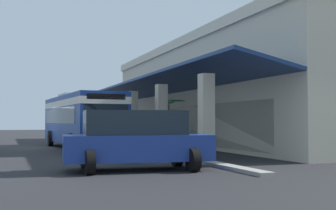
{
  "coord_description": "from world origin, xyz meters",
  "views": [
    {
      "loc": [
        28.54,
        -2.15,
        1.61
      ],
      "look_at": [
        3.93,
        6.86,
        2.58
      ],
      "focal_mm": 47.39,
      "sensor_mm": 36.0,
      "label": 1
    }
  ],
  "objects_px": {
    "transit_bus": "(81,117)",
    "pedestrian": "(130,140)",
    "parked_suv_blue": "(136,139)",
    "potted_palm": "(168,139)"
  },
  "relations": [
    {
      "from": "transit_bus",
      "to": "potted_palm",
      "type": "relative_size",
      "value": 3.98
    },
    {
      "from": "pedestrian",
      "to": "potted_palm",
      "type": "bearing_deg",
      "value": 148.89
    },
    {
      "from": "parked_suv_blue",
      "to": "pedestrian",
      "type": "xyz_separation_m",
      "value": [
        -2.39,
        0.44,
        -0.12
      ]
    },
    {
      "from": "transit_bus",
      "to": "potted_palm",
      "type": "height_order",
      "value": "transit_bus"
    },
    {
      "from": "potted_palm",
      "to": "pedestrian",
      "type": "bearing_deg",
      "value": -31.11
    },
    {
      "from": "transit_bus",
      "to": "potted_palm",
      "type": "bearing_deg",
      "value": 50.53
    },
    {
      "from": "transit_bus",
      "to": "pedestrian",
      "type": "bearing_deg",
      "value": 1.71
    },
    {
      "from": "pedestrian",
      "to": "potted_palm",
      "type": "xyz_separation_m",
      "value": [
        -6.63,
        4.0,
        -0.25
      ]
    },
    {
      "from": "pedestrian",
      "to": "transit_bus",
      "type": "bearing_deg",
      "value": -178.29
    },
    {
      "from": "transit_bus",
      "to": "parked_suv_blue",
      "type": "distance_m",
      "value": 12.59
    }
  ]
}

